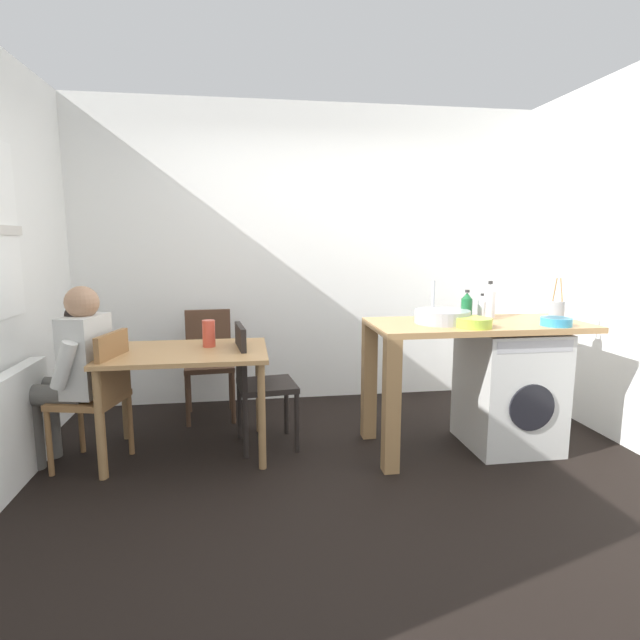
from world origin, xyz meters
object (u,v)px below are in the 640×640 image
dining_table (187,364)px  utensil_crock (556,310)px  chair_person_seat (99,391)px  bottle_squat_brown (482,308)px  bottle_tall_green (467,307)px  mixing_bowl (474,322)px  chair_opposite (256,379)px  chair_spare_by_wall (209,357)px  colander (556,321)px  washing_machine (508,388)px  seated_person (74,367)px  vase (209,333)px  bottle_clear_small (490,301)px

dining_table → utensil_crock: (2.65, -0.15, 0.35)m
chair_person_seat → bottle_squat_brown: size_ratio=4.69×
bottle_tall_green → bottle_squat_brown: bottle_tall_green is taller
mixing_bowl → chair_opposite: bearing=162.5°
chair_opposite → chair_spare_by_wall: (-0.38, 0.73, 0.00)m
chair_spare_by_wall → mixing_bowl: size_ratio=3.87×
chair_person_seat → colander: size_ratio=4.50×
washing_machine → utensil_crock: size_ratio=2.87×
seated_person → vase: bearing=-64.5°
chair_opposite → bottle_squat_brown: bottle_squat_brown is taller
chair_person_seat → vase: size_ratio=4.74×
chair_person_seat → dining_table: bearing=-64.3°
chair_person_seat → bottle_tall_green: bottle_tall_green is taller
utensil_crock → chair_spare_by_wall: bearing=160.0°
chair_person_seat → colander: (3.02, -0.31, 0.44)m
chair_person_seat → chair_spare_by_wall: 1.10m
bottle_squat_brown → colander: bearing=-38.6°
washing_machine → colander: (0.19, -0.22, 0.52)m
seated_person → chair_spare_by_wall: bearing=-29.5°
bottle_tall_green → chair_person_seat: bearing=179.4°
washing_machine → utensil_crock: (0.37, 0.05, 0.56)m
dining_table → vase: bearing=33.7°
chair_spare_by_wall → seated_person: (-0.80, -0.85, 0.16)m
utensil_crock → vase: size_ratio=1.58×
chair_person_seat → colander: 3.06m
dining_table → chair_spare_by_wall: size_ratio=1.22×
chair_person_seat → utensil_crock: size_ratio=3.00×
dining_table → bottle_squat_brown: bottle_squat_brown is taller
chair_spare_by_wall → bottle_clear_small: size_ratio=3.34×
vase → chair_person_seat: bearing=-162.7°
bottle_clear_small → bottle_tall_green: bearing=-149.0°
chair_person_seat → chair_opposite: size_ratio=1.00×
chair_spare_by_wall → bottle_clear_small: bearing=155.6°
chair_person_seat → bottle_clear_small: (2.76, 0.12, 0.53)m
bottle_clear_small → vase: 2.07m
mixing_bowl → vase: bearing=163.9°
dining_table → bottle_tall_green: bearing=-4.2°
chair_person_seat → bottle_tall_green: (2.51, -0.03, 0.51)m
chair_spare_by_wall → mixing_bowl: bearing=142.3°
washing_machine → colander: 0.59m
dining_table → seated_person: size_ratio=0.92×
chair_person_seat → bottle_tall_green: size_ratio=4.06×
seated_person → bottle_squat_brown: seated_person is taller
colander → chair_person_seat: bearing=174.2°
bottle_tall_green → mixing_bowl: 0.28m
utensil_crock → mixing_bowl: bearing=-161.7°
chair_opposite → colander: 2.09m
bottle_squat_brown → colander: (0.38, -0.30, -0.06)m
dining_table → washing_machine: washing_machine is taller
dining_table → chair_spare_by_wall: bearing=83.1°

